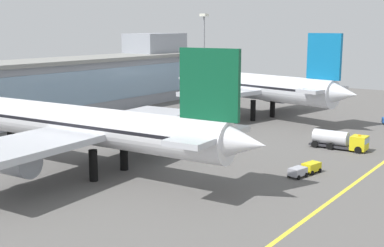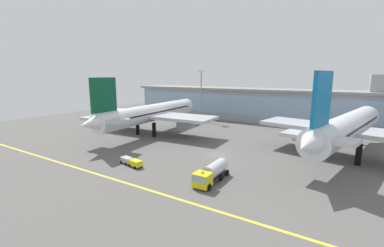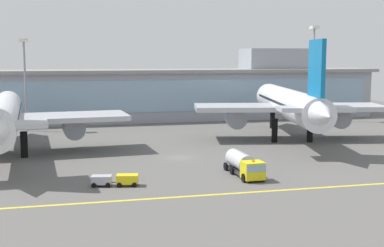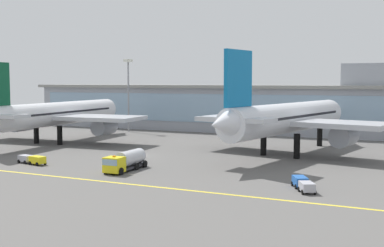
{
  "view_description": "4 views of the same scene",
  "coord_description": "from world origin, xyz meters",
  "views": [
    {
      "loc": [
        -73.13,
        -41.49,
        19.21
      ],
      "look_at": [
        -5.23,
        7.51,
        3.48
      ],
      "focal_mm": 47.9,
      "sensor_mm": 36.0,
      "label": 1
    },
    {
      "loc": [
        24.78,
        -50.24,
        17.54
      ],
      "look_at": [
        -8.67,
        2.64,
        5.83
      ],
      "focal_mm": 24.34,
      "sensor_mm": 36.0,
      "label": 2
    },
    {
      "loc": [
        -16.56,
        -76.32,
        15.62
      ],
      "look_at": [
        3.28,
        5.72,
        4.51
      ],
      "focal_mm": 47.79,
      "sensor_mm": 36.0,
      "label": 3
    },
    {
      "loc": [
        45.83,
        -75.66,
        13.39
      ],
      "look_at": [
        6.65,
        7.37,
        5.52
      ],
      "focal_mm": 45.94,
      "sensor_mm": 36.0,
      "label": 4
    }
  ],
  "objects": [
    {
      "name": "taxiway_centreline_stripe",
      "position": [
        0.0,
        -22.0,
        0.01
      ],
      "size": [
        144.0,
        0.5,
        0.01
      ],
      "primitive_type": "cube",
      "color": "yellow",
      "rests_on": "ground"
    },
    {
      "name": "airliner_near_left",
      "position": [
        -26.8,
        8.52,
        6.19
      ],
      "size": [
        39.83,
        50.56,
        16.97
      ],
      "rotation": [
        0.0,
        0.0,
        1.64
      ],
      "color": "black",
      "rests_on": "ground"
    },
    {
      "name": "fuel_tanker_truck",
      "position": [
        5.6,
        -14.02,
        1.51
      ],
      "size": [
        3.11,
        9.11,
        2.9
      ],
      "rotation": [
        0.0,
        0.0,
        4.74
      ],
      "color": "black",
      "rests_on": "ground"
    },
    {
      "name": "airliner_near_right",
      "position": [
        23.6,
        12.11,
        6.65
      ],
      "size": [
        36.45,
        48.97,
        18.18
      ],
      "rotation": [
        0.0,
        0.0,
        1.38
      ],
      "color": "black",
      "rests_on": "ground"
    },
    {
      "name": "terminal_building",
      "position": [
        1.79,
        47.71,
        6.71
      ],
      "size": [
        122.75,
        14.0,
        17.64
      ],
      "color": "#9399A3",
      "rests_on": "ground"
    },
    {
      "name": "ground_plane",
      "position": [
        0.0,
        0.0,
        0.0
      ],
      "size": [
        180.0,
        180.0,
        0.0
      ],
      "primitive_type": "plane",
      "color": "#5B5956"
    },
    {
      "name": "baggage_tug_near",
      "position": [
        -11.37,
        -15.4,
        0.79
      ],
      "size": [
        5.78,
        2.71,
        1.4
      ],
      "rotation": [
        0.0,
        0.0,
        6.09
      ],
      "color": "black",
      "rests_on": "ground"
    },
    {
      "name": "apron_light_mast_centre",
      "position": [
        40.8,
        36.78,
        15.0
      ],
      "size": [
        1.8,
        1.8,
        22.81
      ],
      "color": "gray",
      "rests_on": "ground"
    }
  ]
}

